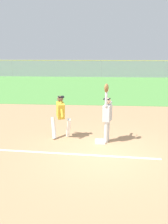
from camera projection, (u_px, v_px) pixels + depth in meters
name	position (u px, v px, depth m)	size (l,w,h in m)	color
ground_plane	(103.00, 153.00, 8.00)	(73.64, 73.64, 0.00)	tan
outfield_grass	(102.00, 87.00, 22.11)	(46.10, 15.41, 0.01)	#549342
first_base	(100.00, 142.00, 8.89)	(0.38, 0.38, 0.08)	white
fielder	(107.00, 114.00, 8.69)	(0.38, 0.89, 2.28)	silver
runner	(61.00, 114.00, 9.11)	(0.87, 0.82, 1.72)	white
baseball	(108.00, 90.00, 8.60)	(0.07, 0.07, 0.07)	white
outfield_fence	(102.00, 69.00, 29.26)	(46.18, 0.08, 2.09)	#93999E
parked_car_blue	(54.00, 68.00, 34.45)	(4.50, 2.31, 1.25)	#23389E
parked_car_silver	(90.00, 68.00, 34.23)	(4.53, 2.38, 1.25)	#B7B7BC
parked_car_black	(124.00, 69.00, 33.20)	(4.47, 2.26, 1.25)	black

